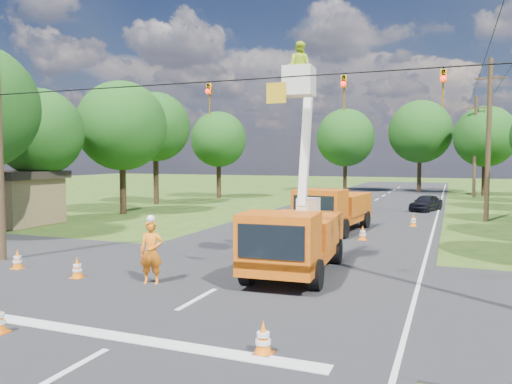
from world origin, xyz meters
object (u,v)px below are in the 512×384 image
at_px(traffic_cone_4, 77,268).
at_px(tree_left_d, 122,126).
at_px(tree_far_c, 485,137).
at_px(tree_left_e, 155,127).
at_px(ground_worker, 151,252).
at_px(pole_right_far, 475,146).
at_px(tree_left_c, 39,132).
at_px(tree_far_a, 346,138).
at_px(distant_car, 426,203).
at_px(shed, 8,197).
at_px(traffic_cone_3, 363,233).
at_px(bucket_truck, 295,226).
at_px(traffic_cone_2, 300,250).
at_px(traffic_cone_1, 263,338).
at_px(tree_far_b, 420,132).
at_px(traffic_cone_5, 17,260).
at_px(pole_right_mid, 488,139).
at_px(tree_left_f, 219,139).
at_px(second_truck, 333,209).
at_px(traffic_cone_7, 413,221).

bearing_deg(traffic_cone_4, tree_left_d, 122.07).
bearing_deg(tree_far_c, tree_left_e, -142.75).
xyz_separation_m(ground_worker, tree_left_d, (-12.83, 15.95, 5.11)).
bearing_deg(pole_right_far, tree_left_c, -128.88).
relative_size(tree_left_c, tree_far_a, 0.85).
height_order(distant_car, tree_far_a, tree_far_a).
xyz_separation_m(traffic_cone_4, shed, (-13.17, 9.23, 1.26)).
relative_size(traffic_cone_3, shed, 0.13).
xyz_separation_m(bucket_truck, tree_left_d, (-16.61, 13.07, 4.47)).
distance_m(traffic_cone_2, traffic_cone_3, 5.54).
bearing_deg(traffic_cone_4, shed, 144.98).
xyz_separation_m(pole_right_far, tree_far_c, (1.00, 2.00, 0.96)).
bearing_deg(tree_far_c, traffic_cone_4, -108.34).
distance_m(pole_right_far, shed, 41.69).
height_order(pole_right_far, shed, pole_right_far).
bearing_deg(tree_left_e, traffic_cone_3, -32.31).
height_order(traffic_cone_1, tree_far_a, tree_far_a).
distance_m(traffic_cone_4, shed, 16.13).
distance_m(tree_left_c, tree_left_d, 6.22).
bearing_deg(tree_far_b, tree_left_d, -120.96).
bearing_deg(bucket_truck, tree_far_a, 95.57).
bearing_deg(shed, traffic_cone_5, -41.03).
bearing_deg(tree_left_c, pole_right_mid, 23.75).
xyz_separation_m(shed, tree_far_c, (27.50, 34.00, 4.44)).
relative_size(traffic_cone_3, pole_right_mid, 0.07).
height_order(traffic_cone_2, pole_right_far, pole_right_far).
bearing_deg(tree_left_e, tree_left_c, -88.68).
bearing_deg(pole_right_far, bucket_truck, -100.26).
relative_size(pole_right_far, shed, 1.82).
relative_size(traffic_cone_4, shed, 0.13).
distance_m(distant_car, tree_left_d, 22.60).
bearing_deg(pole_right_mid, traffic_cone_3, -120.00).
height_order(distant_car, traffic_cone_3, distant_car).
height_order(distant_car, tree_left_f, tree_left_f).
bearing_deg(pole_right_mid, tree_left_e, 175.48).
relative_size(tree_left_e, tree_far_c, 1.03).
bearing_deg(traffic_cone_3, second_truck, 133.06).
bearing_deg(tree_left_d, bucket_truck, -38.21).
xyz_separation_m(traffic_cone_1, pole_right_far, (5.45, 44.92, 4.75)).
height_order(traffic_cone_7, tree_left_e, tree_left_e).
relative_size(traffic_cone_4, tree_left_c, 0.09).
bearing_deg(tree_left_d, tree_far_c, 47.78).
distance_m(tree_left_d, tree_far_c, 36.46).
distance_m(traffic_cone_1, pole_right_far, 45.49).
distance_m(traffic_cone_3, shed, 20.69).
xyz_separation_m(distant_car, tree_left_e, (-21.52, -2.56, 5.88)).
bearing_deg(ground_worker, tree_left_e, 107.09).
relative_size(pole_right_far, tree_left_f, 1.19).
height_order(bucket_truck, tree_left_d, tree_left_d).
distance_m(traffic_cone_3, tree_far_c, 33.48).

